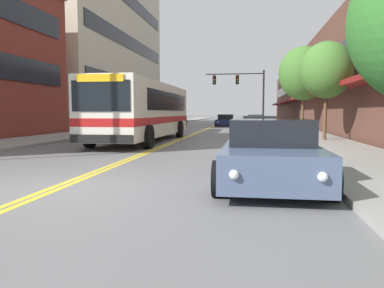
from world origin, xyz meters
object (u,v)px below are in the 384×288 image
at_px(street_tree_right_far, 304,73).
at_px(fire_hydrant, 291,132).
at_px(car_white_parked_right_end, 254,119).
at_px(car_navy_moving_lead, 226,121).
at_px(car_dark_grey_parked_left_near, 175,120).
at_px(car_silver_parked_left_mid, 149,123).
at_px(car_slate_blue_parked_right_foreground, 271,155).
at_px(street_tree_right_mid, 327,70).
at_px(car_beige_parked_right_mid, 255,120).
at_px(traffic_signal_mast, 243,87).
at_px(car_champagne_parked_right_far, 259,131).
at_px(city_bus, 145,109).

height_order(street_tree_right_far, fire_hydrant, street_tree_right_far).
distance_m(car_white_parked_right_end, car_navy_moving_lead, 9.73).
height_order(car_dark_grey_parked_left_near, car_silver_parked_left_mid, car_dark_grey_parked_left_near).
xyz_separation_m(car_silver_parked_left_mid, car_slate_blue_parked_right_foreground, (8.76, -22.15, -0.00)).
relative_size(street_tree_right_mid, fire_hydrant, 6.02).
distance_m(car_beige_parked_right_mid, car_navy_moving_lead, 3.52).
bearing_deg(car_navy_moving_lead, car_white_parked_right_end, 71.24).
distance_m(traffic_signal_mast, street_tree_right_mid, 19.94).
height_order(car_dark_grey_parked_left_near, car_navy_moving_lead, car_dark_grey_parked_left_near).
xyz_separation_m(car_navy_moving_lead, fire_hydrant, (4.71, -21.57, -0.04)).
relative_size(car_dark_grey_parked_left_near, traffic_signal_mast, 0.80).
xyz_separation_m(car_slate_blue_parked_right_foreground, car_beige_parked_right_mid, (0.13, 34.59, -0.06)).
relative_size(car_white_parked_right_end, street_tree_right_far, 0.72).
distance_m(car_silver_parked_left_mid, car_champagne_parked_right_far, 14.63).
distance_m(car_slate_blue_parked_right_foreground, street_tree_right_mid, 12.63).
bearing_deg(traffic_signal_mast, car_dark_grey_parked_left_near, 169.91).
relative_size(car_slate_blue_parked_right_foreground, traffic_signal_mast, 0.70).
bearing_deg(street_tree_right_mid, traffic_signal_mast, 103.28).
relative_size(car_navy_moving_lead, street_tree_right_mid, 0.89).
xyz_separation_m(car_dark_grey_parked_left_near, street_tree_right_mid, (11.90, -20.70, 2.98)).
relative_size(car_navy_moving_lead, traffic_signal_mast, 0.72).
bearing_deg(fire_hydrant, car_dark_grey_parked_left_near, 115.99).
bearing_deg(street_tree_right_mid, car_navy_moving_lead, 106.69).
bearing_deg(street_tree_right_far, car_navy_moving_lead, 118.75).
bearing_deg(car_beige_parked_right_mid, car_champagne_parked_right_far, -90.30).
height_order(car_white_parked_right_end, traffic_signal_mast, traffic_signal_mast).
height_order(car_champagne_parked_right_far, fire_hydrant, car_champagne_parked_right_far).
distance_m(city_bus, street_tree_right_far, 14.00).
bearing_deg(street_tree_right_far, car_champagne_parked_right_far, -107.79).
xyz_separation_m(city_bus, car_white_parked_right_end, (6.01, 31.13, -1.13)).
xyz_separation_m(car_silver_parked_left_mid, car_white_parked_right_end, (8.81, 20.21, -0.08)).
xyz_separation_m(traffic_signal_mast, fire_hydrant, (2.89, -19.64, -3.60)).
distance_m(street_tree_right_mid, fire_hydrant, 3.53).
bearing_deg(street_tree_right_far, car_silver_parked_left_mid, 175.64).
height_order(city_bus, street_tree_right_mid, street_tree_right_mid).
bearing_deg(car_slate_blue_parked_right_foreground, car_champagne_parked_right_far, 89.98).
height_order(traffic_signal_mast, street_tree_right_mid, traffic_signal_mast).
bearing_deg(car_slate_blue_parked_right_foreground, car_white_parked_right_end, 89.93).
bearing_deg(car_silver_parked_left_mid, car_beige_parked_right_mid, 54.46).
relative_size(city_bus, car_dark_grey_parked_left_near, 2.40).
bearing_deg(car_white_parked_right_end, fire_hydrant, -87.07).
height_order(car_navy_moving_lead, street_tree_right_far, street_tree_right_far).
xyz_separation_m(car_silver_parked_left_mid, street_tree_right_mid, (12.08, -10.34, 2.99)).
bearing_deg(car_silver_parked_left_mid, car_navy_moving_lead, 62.68).
relative_size(city_bus, fire_hydrant, 14.22).
bearing_deg(fire_hydrant, street_tree_right_mid, 8.06).
xyz_separation_m(car_navy_moving_lead, street_tree_right_mid, (6.40, -21.33, 3.05)).
height_order(city_bus, traffic_signal_mast, traffic_signal_mast).
distance_m(car_slate_blue_parked_right_foreground, car_white_parked_right_end, 42.35).
height_order(traffic_signal_mast, street_tree_right_far, street_tree_right_far).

